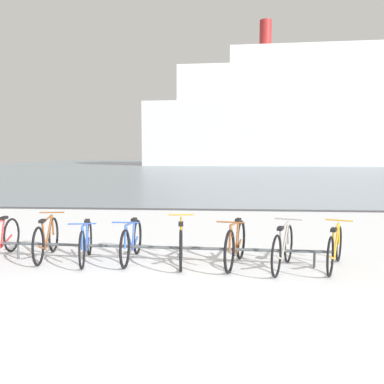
{
  "coord_description": "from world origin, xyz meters",
  "views": [
    {
      "loc": [
        0.88,
        -4.35,
        1.9
      ],
      "look_at": [
        0.04,
        6.33,
        0.93
      ],
      "focal_mm": 40.42,
      "sensor_mm": 36.0,
      "label": 1
    }
  ],
  "objects_px": {
    "bicycle_4": "(181,243)",
    "bicycle_6": "(283,248)",
    "bicycle_1": "(46,239)",
    "bicycle_2": "(86,242)",
    "ferry_ship": "(313,117)",
    "bicycle_3": "(131,241)",
    "bicycle_5": "(235,244)",
    "bicycle_7": "(335,248)"
  },
  "relations": [
    {
      "from": "bicycle_1",
      "to": "bicycle_4",
      "type": "relative_size",
      "value": 0.99
    },
    {
      "from": "bicycle_2",
      "to": "ferry_ship",
      "type": "height_order",
      "value": "ferry_ship"
    },
    {
      "from": "bicycle_2",
      "to": "bicycle_4",
      "type": "distance_m",
      "value": 1.67
    },
    {
      "from": "bicycle_7",
      "to": "bicycle_4",
      "type": "bearing_deg",
      "value": 176.97
    },
    {
      "from": "bicycle_4",
      "to": "bicycle_5",
      "type": "bearing_deg",
      "value": -5.36
    },
    {
      "from": "bicycle_6",
      "to": "ferry_ship",
      "type": "bearing_deg",
      "value": 78.55
    },
    {
      "from": "bicycle_6",
      "to": "bicycle_7",
      "type": "xyz_separation_m",
      "value": [
        0.86,
        0.12,
        -0.01
      ]
    },
    {
      "from": "bicycle_1",
      "to": "bicycle_4",
      "type": "distance_m",
      "value": 2.46
    },
    {
      "from": "bicycle_1",
      "to": "ferry_ship",
      "type": "xyz_separation_m",
      "value": [
        16.33,
        59.67,
        6.95
      ]
    },
    {
      "from": "ferry_ship",
      "to": "bicycle_3",
      "type": "bearing_deg",
      "value": -103.88
    },
    {
      "from": "bicycle_2",
      "to": "bicycle_4",
      "type": "xyz_separation_m",
      "value": [
        1.67,
        0.01,
        0.02
      ]
    },
    {
      "from": "bicycle_1",
      "to": "bicycle_2",
      "type": "height_order",
      "value": "bicycle_1"
    },
    {
      "from": "bicycle_5",
      "to": "ferry_ship",
      "type": "xyz_separation_m",
      "value": [
        12.94,
        59.92,
        6.93
      ]
    },
    {
      "from": "bicycle_2",
      "to": "bicycle_1",
      "type": "bearing_deg",
      "value": 167.26
    },
    {
      "from": "bicycle_1",
      "to": "bicycle_5",
      "type": "height_order",
      "value": "bicycle_5"
    },
    {
      "from": "bicycle_4",
      "to": "bicycle_1",
      "type": "bearing_deg",
      "value": 176.17
    },
    {
      "from": "bicycle_2",
      "to": "bicycle_6",
      "type": "height_order",
      "value": "bicycle_6"
    },
    {
      "from": "bicycle_2",
      "to": "bicycle_7",
      "type": "xyz_separation_m",
      "value": [
        4.23,
        -0.12,
        0.0
      ]
    },
    {
      "from": "bicycle_7",
      "to": "ferry_ship",
      "type": "distance_m",
      "value": 61.42
    },
    {
      "from": "bicycle_4",
      "to": "bicycle_6",
      "type": "height_order",
      "value": "bicycle_4"
    },
    {
      "from": "bicycle_3",
      "to": "bicycle_7",
      "type": "height_order",
      "value": "bicycle_3"
    },
    {
      "from": "bicycle_7",
      "to": "ferry_ship",
      "type": "xyz_separation_m",
      "value": [
        11.31,
        59.97,
        6.96
      ]
    },
    {
      "from": "bicycle_1",
      "to": "bicycle_2",
      "type": "xyz_separation_m",
      "value": [
        0.79,
        -0.18,
        -0.01
      ]
    },
    {
      "from": "bicycle_1",
      "to": "bicycle_6",
      "type": "distance_m",
      "value": 4.18
    },
    {
      "from": "bicycle_5",
      "to": "bicycle_6",
      "type": "relative_size",
      "value": 1.04
    },
    {
      "from": "bicycle_7",
      "to": "ferry_ship",
      "type": "height_order",
      "value": "ferry_ship"
    },
    {
      "from": "bicycle_5",
      "to": "bicycle_3",
      "type": "bearing_deg",
      "value": 173.82
    },
    {
      "from": "bicycle_2",
      "to": "bicycle_3",
      "type": "distance_m",
      "value": 0.79
    },
    {
      "from": "bicycle_2",
      "to": "bicycle_3",
      "type": "relative_size",
      "value": 0.96
    },
    {
      "from": "bicycle_4",
      "to": "bicycle_6",
      "type": "xyz_separation_m",
      "value": [
        1.7,
        -0.25,
        -0.0
      ]
    },
    {
      "from": "bicycle_5",
      "to": "bicycle_7",
      "type": "bearing_deg",
      "value": -1.69
    },
    {
      "from": "bicycle_3",
      "to": "bicycle_5",
      "type": "xyz_separation_m",
      "value": [
        1.82,
        -0.2,
        0.02
      ]
    },
    {
      "from": "bicycle_2",
      "to": "bicycle_5",
      "type": "relative_size",
      "value": 0.99
    },
    {
      "from": "bicycle_4",
      "to": "bicycle_5",
      "type": "xyz_separation_m",
      "value": [
        0.93,
        -0.09,
        0.01
      ]
    },
    {
      "from": "bicycle_1",
      "to": "bicycle_7",
      "type": "height_order",
      "value": "bicycle_1"
    },
    {
      "from": "bicycle_4",
      "to": "ferry_ship",
      "type": "bearing_deg",
      "value": 76.95
    },
    {
      "from": "bicycle_3",
      "to": "bicycle_4",
      "type": "bearing_deg",
      "value": -7.03
    },
    {
      "from": "bicycle_7",
      "to": "bicycle_3",
      "type": "bearing_deg",
      "value": 175.94
    },
    {
      "from": "bicycle_2",
      "to": "bicycle_3",
      "type": "bearing_deg",
      "value": 8.92
    },
    {
      "from": "bicycle_3",
      "to": "bicycle_4",
      "type": "distance_m",
      "value": 0.9
    },
    {
      "from": "bicycle_1",
      "to": "bicycle_6",
      "type": "xyz_separation_m",
      "value": [
        4.15,
        -0.42,
        -0.0
      ]
    },
    {
      "from": "bicycle_3",
      "to": "bicycle_7",
      "type": "xyz_separation_m",
      "value": [
        3.45,
        -0.24,
        -0.0
      ]
    }
  ]
}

